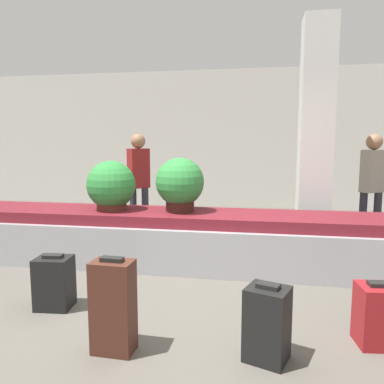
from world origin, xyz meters
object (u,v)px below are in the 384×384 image
(suitcase_0, at_px, (113,306))
(suitcase_2, at_px, (378,315))
(suitcase_1, at_px, (54,282))
(potted_plant_1, at_px, (111,186))
(pillar, at_px, (315,136))
(suitcase_3, at_px, (267,324))
(traveler_1, at_px, (372,180))
(potted_plant_0, at_px, (180,184))
(traveler_0, at_px, (139,176))

(suitcase_0, bearing_deg, suitcase_2, 14.52)
(suitcase_2, bearing_deg, suitcase_1, 169.71)
(suitcase_1, bearing_deg, potted_plant_1, 85.23)
(pillar, bearing_deg, suitcase_3, -103.02)
(suitcase_3, bearing_deg, suitcase_0, -155.44)
(suitcase_3, height_order, traveler_1, traveler_1)
(suitcase_3, distance_m, potted_plant_0, 2.34)
(traveler_1, bearing_deg, traveler_0, -29.99)
(suitcase_1, distance_m, suitcase_2, 2.71)
(pillar, height_order, potted_plant_0, pillar)
(suitcase_0, bearing_deg, potted_plant_0, 90.32)
(traveler_0, bearing_deg, suitcase_1, -136.25)
(suitcase_3, bearing_deg, suitcase_2, 42.66)
(suitcase_0, bearing_deg, suitcase_3, 6.43)
(suitcase_2, height_order, potted_plant_1, potted_plant_1)
(suitcase_2, distance_m, suitcase_3, 0.88)
(potted_plant_0, bearing_deg, suitcase_0, -91.55)
(suitcase_0, xyz_separation_m, suitcase_2, (1.89, 0.42, -0.11))
(pillar, xyz_separation_m, suitcase_3, (-0.70, -3.01, -1.34))
(suitcase_1, bearing_deg, traveler_0, 86.17)
(pillar, bearing_deg, suitcase_2, -87.51)
(potted_plant_0, relative_size, traveler_0, 0.40)
(suitcase_1, bearing_deg, suitcase_3, -20.31)
(suitcase_1, xyz_separation_m, potted_plant_1, (-0.01, 1.42, 0.72))
(suitcase_0, height_order, traveler_0, traveler_0)
(suitcase_0, bearing_deg, suitcase_1, 145.49)
(potted_plant_0, bearing_deg, pillar, 30.94)
(suitcase_0, relative_size, traveler_1, 0.43)
(traveler_0, bearing_deg, suitcase_0, -122.78)
(pillar, height_order, suitcase_2, pillar)
(traveler_1, bearing_deg, suitcase_2, 43.79)
(suitcase_2, distance_m, potted_plant_1, 3.23)
(suitcase_1, height_order, traveler_0, traveler_0)
(pillar, bearing_deg, suitcase_1, -135.98)
(potted_plant_1, bearing_deg, traveler_1, 22.03)
(pillar, xyz_separation_m, suitcase_1, (-2.58, -2.50, -1.36))
(pillar, height_order, traveler_0, pillar)
(pillar, xyz_separation_m, suitcase_2, (0.12, -2.67, -1.37))
(potted_plant_1, distance_m, traveler_1, 3.74)
(suitcase_2, height_order, traveler_1, traveler_1)
(suitcase_3, bearing_deg, pillar, 96.99)
(suitcase_3, relative_size, traveler_0, 0.33)
(suitcase_0, distance_m, suitcase_2, 1.94)
(suitcase_2, xyz_separation_m, traveler_0, (-2.77, 2.87, 0.75))
(suitcase_3, height_order, potted_plant_1, potted_plant_1)
(suitcase_2, distance_m, potted_plant_0, 2.58)
(pillar, distance_m, traveler_0, 2.73)
(pillar, height_order, potted_plant_1, pillar)
(traveler_1, bearing_deg, suitcase_3, 32.77)
(potted_plant_1, bearing_deg, suitcase_3, -45.50)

